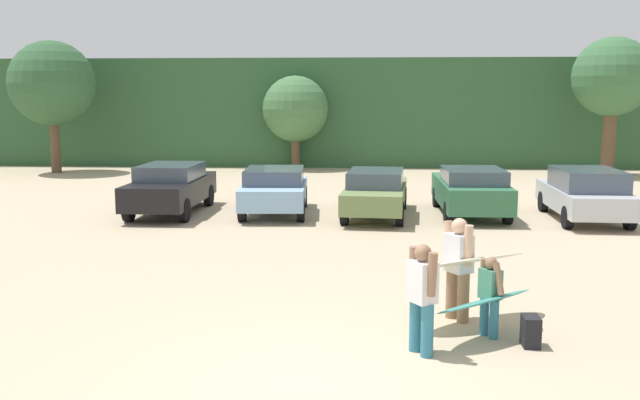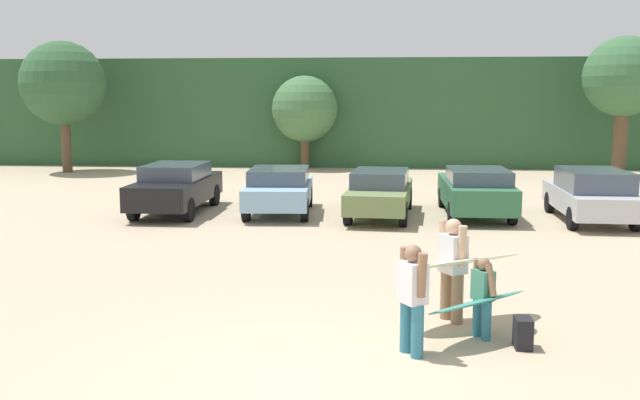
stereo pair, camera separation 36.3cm
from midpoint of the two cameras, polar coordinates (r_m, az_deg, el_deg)
name	(u,v)px [view 1 (the left image)]	position (r m, az deg, el deg)	size (l,w,h in m)	color
ground_plane	(300,382)	(9.31, -2.78, -14.52)	(120.00, 120.00, 0.00)	tan
hillside_ridge	(350,111)	(41.55, 2.22, 7.23)	(108.00, 12.00, 5.50)	#2D5633
tree_center	(52,84)	(35.66, -21.15, 8.77)	(3.96, 3.96, 6.18)	brown
tree_ridge_back	(295,109)	(35.21, -2.30, 7.35)	(3.28, 3.28, 4.62)	brown
tree_center_right	(612,78)	(34.36, 22.30, 9.11)	(3.53, 3.53, 6.24)	brown
parked_car_black	(171,187)	(22.38, -12.43, 1.03)	(1.89, 4.74, 1.53)	black
parked_car_sky_blue	(275,189)	(21.78, -4.17, 0.89)	(2.12, 4.25, 1.42)	#84ADD1
parked_car_olive_green	(376,192)	(21.33, 4.05, 0.69)	(2.12, 4.88, 1.41)	#6B7F4C
parked_car_forest_green	(471,190)	(21.92, 11.63, 0.81)	(1.92, 4.69, 1.48)	#2D6642
parked_car_silver	(585,193)	(21.93, 20.21, 0.53)	(1.97, 4.54, 1.53)	silver
person_adult	(458,263)	(11.60, 10.25, -5.03)	(0.49, 0.63, 1.69)	#8C6B4C
person_child	(490,292)	(10.95, 12.67, -7.27)	(0.37, 0.49, 1.24)	teal
person_companion	(422,292)	(10.04, 7.22, -7.44)	(0.45, 0.56, 1.58)	teal
surfboard_cream	(467,261)	(11.52, 10.92, -4.90)	(2.35, 1.82, 0.28)	beige
surfboard_teal	(485,301)	(10.89, 12.28, -8.00)	(1.88, 1.73, 0.28)	teal
backpack_dropped	(531,331)	(10.84, 15.75, -10.19)	(0.24, 0.34, 0.45)	black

